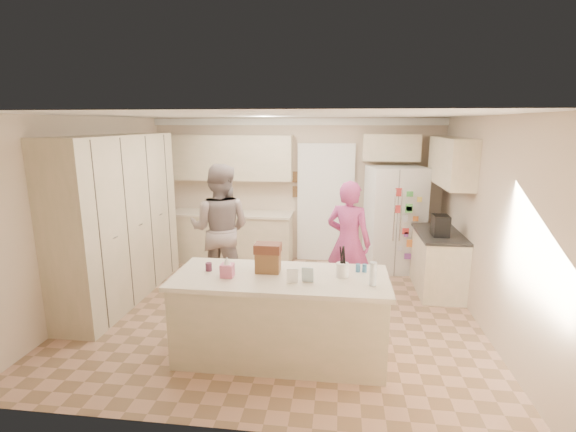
# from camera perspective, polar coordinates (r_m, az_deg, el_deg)

# --- Properties ---
(floor) EXTENTS (5.20, 4.60, 0.02)m
(floor) POSITION_cam_1_polar(r_m,az_deg,el_deg) (5.86, -1.43, -12.85)
(floor) COLOR tan
(floor) RESTS_ON ground
(ceiling) EXTENTS (5.20, 4.60, 0.02)m
(ceiling) POSITION_cam_1_polar(r_m,az_deg,el_deg) (5.29, -1.59, 13.71)
(ceiling) COLOR white
(ceiling) RESTS_ON wall_back
(wall_back) EXTENTS (5.20, 0.02, 2.60)m
(wall_back) POSITION_cam_1_polar(r_m,az_deg,el_deg) (7.68, 1.07, 3.55)
(wall_back) COLOR beige
(wall_back) RESTS_ON ground
(wall_front) EXTENTS (5.20, 0.02, 2.60)m
(wall_front) POSITION_cam_1_polar(r_m,az_deg,el_deg) (3.26, -7.66, -9.24)
(wall_front) COLOR beige
(wall_front) RESTS_ON ground
(wall_left) EXTENTS (0.02, 4.60, 2.60)m
(wall_left) POSITION_cam_1_polar(r_m,az_deg,el_deg) (6.36, -25.45, 0.42)
(wall_left) COLOR beige
(wall_left) RESTS_ON ground
(wall_right) EXTENTS (0.02, 4.60, 2.60)m
(wall_right) POSITION_cam_1_polar(r_m,az_deg,el_deg) (5.67, 25.59, -0.96)
(wall_right) COLOR beige
(wall_right) RESTS_ON ground
(crown_back) EXTENTS (5.20, 0.08, 0.12)m
(crown_back) POSITION_cam_1_polar(r_m,az_deg,el_deg) (7.53, 1.07, 12.77)
(crown_back) COLOR white
(crown_back) RESTS_ON wall_back
(pantry_bank) EXTENTS (0.60, 2.60, 2.35)m
(pantry_bank) POSITION_cam_1_polar(r_m,az_deg,el_deg) (6.39, -22.05, -0.37)
(pantry_bank) COLOR beige
(pantry_bank) RESTS_ON floor
(back_base_cab) EXTENTS (2.20, 0.60, 0.88)m
(back_base_cab) POSITION_cam_1_polar(r_m,az_deg,el_deg) (7.77, -7.67, -2.95)
(back_base_cab) COLOR beige
(back_base_cab) RESTS_ON floor
(back_countertop) EXTENTS (2.24, 0.63, 0.04)m
(back_countertop) POSITION_cam_1_polar(r_m,az_deg,el_deg) (7.65, -7.79, 0.35)
(back_countertop) COLOR beige
(back_countertop) RESTS_ON back_base_cab
(back_upper_cab) EXTENTS (2.20, 0.35, 0.80)m
(back_upper_cab) POSITION_cam_1_polar(r_m,az_deg,el_deg) (7.63, -7.76, 7.92)
(back_upper_cab) COLOR beige
(back_upper_cab) RESTS_ON wall_back
(doorway_opening) EXTENTS (0.90, 0.06, 2.10)m
(doorway_opening) POSITION_cam_1_polar(r_m,az_deg,el_deg) (7.66, 5.14, 1.57)
(doorway_opening) COLOR black
(doorway_opening) RESTS_ON floor
(doorway_casing) EXTENTS (1.02, 0.03, 2.22)m
(doorway_casing) POSITION_cam_1_polar(r_m,az_deg,el_deg) (7.62, 5.13, 1.52)
(doorway_casing) COLOR white
(doorway_casing) RESTS_ON floor
(wall_frame_upper) EXTENTS (0.15, 0.02, 0.20)m
(wall_frame_upper) POSITION_cam_1_polar(r_m,az_deg,el_deg) (7.60, 1.20, 5.36)
(wall_frame_upper) COLOR brown
(wall_frame_upper) RESTS_ON wall_back
(wall_frame_lower) EXTENTS (0.15, 0.02, 0.20)m
(wall_frame_lower) POSITION_cam_1_polar(r_m,az_deg,el_deg) (7.64, 1.19, 3.35)
(wall_frame_lower) COLOR brown
(wall_frame_lower) RESTS_ON wall_back
(refrigerator) EXTENTS (1.02, 0.87, 1.80)m
(refrigerator) POSITION_cam_1_polar(r_m,az_deg,el_deg) (7.34, 14.31, -0.44)
(refrigerator) COLOR white
(refrigerator) RESTS_ON floor
(fridge_seam) EXTENTS (0.02, 0.02, 1.78)m
(fridge_seam) POSITION_cam_1_polar(r_m,az_deg,el_deg) (7.00, 14.66, -1.09)
(fridge_seam) COLOR gray
(fridge_seam) RESTS_ON refrigerator
(fridge_dispenser) EXTENTS (0.22, 0.03, 0.35)m
(fridge_dispenser) POSITION_cam_1_polar(r_m,az_deg,el_deg) (6.91, 12.98, 0.95)
(fridge_dispenser) COLOR black
(fridge_dispenser) RESTS_ON refrigerator
(fridge_handle_l) EXTENTS (0.02, 0.02, 0.85)m
(fridge_handle_l) POSITION_cam_1_polar(r_m,az_deg,el_deg) (6.95, 14.33, 0.09)
(fridge_handle_l) COLOR silver
(fridge_handle_l) RESTS_ON refrigerator
(fridge_handle_r) EXTENTS (0.02, 0.02, 0.85)m
(fridge_handle_r) POSITION_cam_1_polar(r_m,az_deg,el_deg) (6.96, 15.15, 0.07)
(fridge_handle_r) COLOR silver
(fridge_handle_r) RESTS_ON refrigerator
(over_fridge_cab) EXTENTS (0.95, 0.35, 0.45)m
(over_fridge_cab) POSITION_cam_1_polar(r_m,az_deg,el_deg) (7.42, 13.89, 9.09)
(over_fridge_cab) COLOR beige
(over_fridge_cab) RESTS_ON wall_back
(right_base_cab) EXTENTS (0.60, 1.20, 0.88)m
(right_base_cab) POSITION_cam_1_polar(r_m,az_deg,el_deg) (6.73, 19.75, -6.05)
(right_base_cab) COLOR beige
(right_base_cab) RESTS_ON floor
(right_countertop) EXTENTS (0.63, 1.24, 0.04)m
(right_countertop) POSITION_cam_1_polar(r_m,az_deg,el_deg) (6.61, 19.96, -2.26)
(right_countertop) COLOR #2D2B28
(right_countertop) RESTS_ON right_base_cab
(right_upper_cab) EXTENTS (0.35, 1.50, 0.70)m
(right_upper_cab) POSITION_cam_1_polar(r_m,az_deg,el_deg) (6.66, 21.41, 6.94)
(right_upper_cab) COLOR beige
(right_upper_cab) RESTS_ON wall_right
(coffee_maker) EXTENTS (0.22, 0.28, 0.30)m
(coffee_maker) POSITION_cam_1_polar(r_m,az_deg,el_deg) (6.37, 20.11, -1.23)
(coffee_maker) COLOR black
(coffee_maker) RESTS_ON right_countertop
(island_base) EXTENTS (2.20, 0.90, 0.88)m
(island_base) POSITION_cam_1_polar(r_m,az_deg,el_deg) (4.66, -1.02, -13.75)
(island_base) COLOR beige
(island_base) RESTS_ON floor
(island_top) EXTENTS (2.28, 0.96, 0.05)m
(island_top) POSITION_cam_1_polar(r_m,az_deg,el_deg) (4.47, -1.04, -8.46)
(island_top) COLOR beige
(island_top) RESTS_ON island_base
(utensil_crock) EXTENTS (0.13, 0.13, 0.15)m
(utensil_crock) POSITION_cam_1_polar(r_m,az_deg,el_deg) (4.44, 7.44, -7.33)
(utensil_crock) COLOR white
(utensil_crock) RESTS_ON island_top
(tissue_box) EXTENTS (0.13, 0.13, 0.14)m
(tissue_box) POSITION_cam_1_polar(r_m,az_deg,el_deg) (4.46, -8.31, -7.37)
(tissue_box) COLOR #C86186
(tissue_box) RESTS_ON island_top
(tissue_plume) EXTENTS (0.08, 0.08, 0.08)m
(tissue_plume) POSITION_cam_1_polar(r_m,az_deg,el_deg) (4.42, -8.36, -6.03)
(tissue_plume) COLOR white
(tissue_plume) RESTS_ON tissue_box
(dollhouse_body) EXTENTS (0.26, 0.18, 0.22)m
(dollhouse_body) POSITION_cam_1_polar(r_m,az_deg,el_deg) (4.54, -2.75, -6.32)
(dollhouse_body) COLOR brown
(dollhouse_body) RESTS_ON island_top
(dollhouse_roof) EXTENTS (0.28, 0.20, 0.10)m
(dollhouse_roof) POSITION_cam_1_polar(r_m,az_deg,el_deg) (4.49, -2.78, -4.39)
(dollhouse_roof) COLOR #592D1E
(dollhouse_roof) RESTS_ON dollhouse_body
(jam_jar) EXTENTS (0.07, 0.07, 0.09)m
(jam_jar) POSITION_cam_1_polar(r_m,az_deg,el_deg) (4.67, -10.79, -6.85)
(jam_jar) COLOR #59263F
(jam_jar) RESTS_ON island_top
(greeting_card_a) EXTENTS (0.12, 0.06, 0.16)m
(greeting_card_a) POSITION_cam_1_polar(r_m,az_deg,el_deg) (4.23, 0.60, -8.18)
(greeting_card_a) COLOR white
(greeting_card_a) RESTS_ON island_top
(greeting_card_b) EXTENTS (0.12, 0.05, 0.16)m
(greeting_card_b) POSITION_cam_1_polar(r_m,az_deg,el_deg) (4.27, 2.70, -8.03)
(greeting_card_b) COLOR silver
(greeting_card_b) RESTS_ON island_top
(water_bottle) EXTENTS (0.07, 0.07, 0.24)m
(water_bottle) POSITION_cam_1_polar(r_m,az_deg,el_deg) (4.26, 11.54, -7.75)
(water_bottle) COLOR silver
(water_bottle) RESTS_ON island_top
(shaker_salt) EXTENTS (0.05, 0.05, 0.09)m
(shaker_salt) POSITION_cam_1_polar(r_m,az_deg,el_deg) (4.62, 9.55, -7.01)
(shaker_salt) COLOR teal
(shaker_salt) RESTS_ON island_top
(shaker_pepper) EXTENTS (0.05, 0.05, 0.09)m
(shaker_pepper) POSITION_cam_1_polar(r_m,az_deg,el_deg) (4.62, 10.42, -7.03)
(shaker_pepper) COLOR teal
(shaker_pepper) RESTS_ON island_top
(teen_boy) EXTENTS (0.96, 0.76, 1.94)m
(teen_boy) POSITION_cam_1_polar(r_m,az_deg,el_deg) (6.26, -9.26, -1.79)
(teen_boy) COLOR gray
(teen_boy) RESTS_ON floor
(teen_girl) EXTENTS (0.74, 0.62, 1.75)m
(teen_girl) POSITION_cam_1_polar(r_m,az_deg,el_deg) (5.89, 8.27, -3.61)
(teen_girl) COLOR #B743A0
(teen_girl) RESTS_ON floor
(fridge_magnets) EXTENTS (0.76, 0.02, 1.44)m
(fridge_magnets) POSITION_cam_1_polar(r_m,az_deg,el_deg) (6.99, 14.67, -1.11)
(fridge_magnets) COLOR tan
(fridge_magnets) RESTS_ON refrigerator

